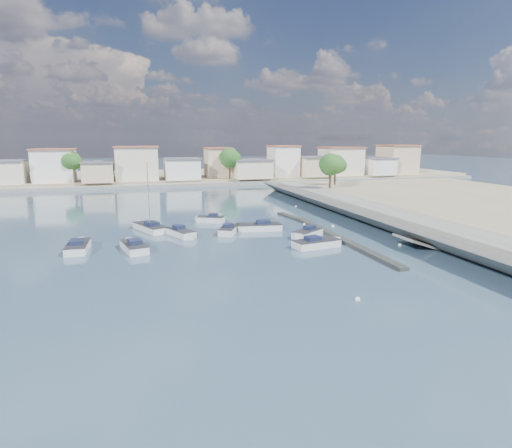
{
  "coord_description": "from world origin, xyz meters",
  "views": [
    {
      "loc": [
        -15.6,
        -34.37,
        11.59
      ],
      "look_at": [
        -1.76,
        14.56,
        1.4
      ],
      "focal_mm": 30.0,
      "sensor_mm": 36.0,
      "label": 1
    }
  ],
  "objects_px": {
    "motorboat_a": "(134,247)",
    "motorboat_c": "(257,227)",
    "motorboat_g": "(182,233)",
    "motorboat_h": "(319,244)",
    "motorboat_b": "(229,230)",
    "motorboat_f": "(209,220)",
    "sailboat": "(149,227)",
    "motorboat_e": "(78,246)",
    "motorboat_d": "(306,234)"
  },
  "relations": [
    {
      "from": "motorboat_b",
      "to": "motorboat_g",
      "type": "xyz_separation_m",
      "value": [
        -5.94,
        -0.5,
        0.0
      ]
    },
    {
      "from": "motorboat_g",
      "to": "sailboat",
      "type": "relative_size",
      "value": 0.56
    },
    {
      "from": "motorboat_g",
      "to": "motorboat_h",
      "type": "distance_m",
      "value": 16.55
    },
    {
      "from": "motorboat_c",
      "to": "motorboat_f",
      "type": "relative_size",
      "value": 1.59
    },
    {
      "from": "motorboat_c",
      "to": "motorboat_h",
      "type": "relative_size",
      "value": 1.11
    },
    {
      "from": "motorboat_b",
      "to": "motorboat_d",
      "type": "xyz_separation_m",
      "value": [
        8.4,
        -4.85,
        -0.0
      ]
    },
    {
      "from": "motorboat_h",
      "to": "motorboat_e",
      "type": "bearing_deg",
      "value": 167.07
    },
    {
      "from": "motorboat_e",
      "to": "motorboat_f",
      "type": "bearing_deg",
      "value": 35.55
    },
    {
      "from": "motorboat_b",
      "to": "motorboat_f",
      "type": "xyz_separation_m",
      "value": [
        -1.22,
        7.5,
        0.0
      ]
    },
    {
      "from": "motorboat_d",
      "to": "motorboat_f",
      "type": "bearing_deg",
      "value": 127.89
    },
    {
      "from": "motorboat_h",
      "to": "motorboat_a",
      "type": "bearing_deg",
      "value": 167.99
    },
    {
      "from": "motorboat_b",
      "to": "motorboat_h",
      "type": "height_order",
      "value": "same"
    },
    {
      "from": "motorboat_a",
      "to": "motorboat_e",
      "type": "relative_size",
      "value": 0.98
    },
    {
      "from": "motorboat_e",
      "to": "motorboat_d",
      "type": "bearing_deg",
      "value": -2.13
    },
    {
      "from": "motorboat_g",
      "to": "sailboat",
      "type": "height_order",
      "value": "sailboat"
    },
    {
      "from": "motorboat_f",
      "to": "sailboat",
      "type": "relative_size",
      "value": 0.45
    },
    {
      "from": "motorboat_d",
      "to": "motorboat_b",
      "type": "bearing_deg",
      "value": 149.99
    },
    {
      "from": "motorboat_a",
      "to": "motorboat_f",
      "type": "bearing_deg",
      "value": 51.57
    },
    {
      "from": "motorboat_a",
      "to": "motorboat_b",
      "type": "xyz_separation_m",
      "value": [
        11.54,
        5.52,
        -0.0
      ]
    },
    {
      "from": "motorboat_f",
      "to": "motorboat_h",
      "type": "distance_m",
      "value": 19.39
    },
    {
      "from": "motorboat_f",
      "to": "motorboat_a",
      "type": "bearing_deg",
      "value": -128.43
    },
    {
      "from": "motorboat_f",
      "to": "motorboat_h",
      "type": "relative_size",
      "value": 0.7
    },
    {
      "from": "motorboat_b",
      "to": "motorboat_h",
      "type": "relative_size",
      "value": 0.8
    },
    {
      "from": "motorboat_e",
      "to": "motorboat_a",
      "type": "bearing_deg",
      "value": -16.07
    },
    {
      "from": "motorboat_f",
      "to": "sailboat",
      "type": "xyz_separation_m",
      "value": [
        -8.38,
        -3.35,
        0.03
      ]
    },
    {
      "from": "motorboat_g",
      "to": "motorboat_b",
      "type": "bearing_deg",
      "value": 4.78
    },
    {
      "from": "motorboat_e",
      "to": "motorboat_f",
      "type": "distance_m",
      "value": 19.61
    },
    {
      "from": "motorboat_c",
      "to": "sailboat",
      "type": "xyz_separation_m",
      "value": [
        -13.33,
        3.57,
        0.03
      ]
    },
    {
      "from": "motorboat_b",
      "to": "motorboat_f",
      "type": "relative_size",
      "value": 1.15
    },
    {
      "from": "motorboat_d",
      "to": "motorboat_h",
      "type": "height_order",
      "value": "same"
    },
    {
      "from": "sailboat",
      "to": "motorboat_d",
      "type": "bearing_deg",
      "value": -26.58
    },
    {
      "from": "motorboat_d",
      "to": "motorboat_g",
      "type": "relative_size",
      "value": 0.92
    },
    {
      "from": "motorboat_c",
      "to": "motorboat_h",
      "type": "height_order",
      "value": "same"
    },
    {
      "from": "motorboat_c",
      "to": "motorboat_f",
      "type": "height_order",
      "value": "same"
    },
    {
      "from": "motorboat_a",
      "to": "motorboat_e",
      "type": "bearing_deg",
      "value": 163.93
    },
    {
      "from": "motorboat_a",
      "to": "motorboat_e",
      "type": "height_order",
      "value": "same"
    },
    {
      "from": "motorboat_h",
      "to": "sailboat",
      "type": "xyz_separation_m",
      "value": [
        -17.45,
        13.79,
        0.03
      ]
    },
    {
      "from": "motorboat_g",
      "to": "sailboat",
      "type": "distance_m",
      "value": 5.92
    },
    {
      "from": "motorboat_a",
      "to": "motorboat_c",
      "type": "height_order",
      "value": "same"
    },
    {
      "from": "motorboat_c",
      "to": "motorboat_h",
      "type": "xyz_separation_m",
      "value": [
        4.12,
        -10.23,
        -0.0
      ]
    },
    {
      "from": "motorboat_e",
      "to": "motorboat_g",
      "type": "height_order",
      "value": "same"
    },
    {
      "from": "motorboat_a",
      "to": "motorboat_d",
      "type": "relative_size",
      "value": 1.23
    },
    {
      "from": "motorboat_a",
      "to": "motorboat_f",
      "type": "relative_size",
      "value": 1.41
    },
    {
      "from": "motorboat_g",
      "to": "motorboat_h",
      "type": "xyz_separation_m",
      "value": [
        13.79,
        -9.15,
        -0.0
      ]
    },
    {
      "from": "motorboat_b",
      "to": "motorboat_e",
      "type": "bearing_deg",
      "value": -167.21
    },
    {
      "from": "motorboat_a",
      "to": "motorboat_e",
      "type": "distance_m",
      "value": 5.85
    },
    {
      "from": "motorboat_a",
      "to": "motorboat_g",
      "type": "bearing_deg",
      "value": 41.86
    },
    {
      "from": "motorboat_h",
      "to": "sailboat",
      "type": "relative_size",
      "value": 0.65
    },
    {
      "from": "motorboat_e",
      "to": "motorboat_g",
      "type": "relative_size",
      "value": 1.15
    },
    {
      "from": "motorboat_c",
      "to": "motorboat_e",
      "type": "distance_m",
      "value": 21.38
    }
  ]
}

